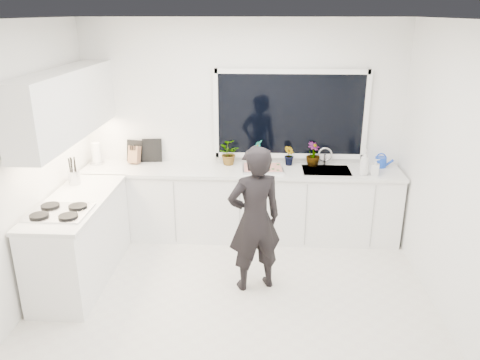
{
  "coord_description": "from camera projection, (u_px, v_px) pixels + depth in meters",
  "views": [
    {
      "loc": [
        0.28,
        -4.04,
        2.76
      ],
      "look_at": [
        0.04,
        0.4,
        1.15
      ],
      "focal_mm": 35.0,
      "sensor_mm": 36.0,
      "label": 1
    }
  ],
  "objects": [
    {
      "name": "floor",
      "position": [
        234.0,
        300.0,
        4.75
      ],
      "size": [
        4.0,
        3.5,
        0.02
      ],
      "primitive_type": "cube",
      "color": "beige",
      "rests_on": "ground"
    },
    {
      "name": "wall_back",
      "position": [
        242.0,
        129.0,
        5.94
      ],
      "size": [
        4.0,
        0.02,
        2.7
      ],
      "primitive_type": "cube",
      "color": "white",
      "rests_on": "ground"
    },
    {
      "name": "wall_left",
      "position": [
        20.0,
        171.0,
        4.39
      ],
      "size": [
        0.02,
        3.5,
        2.7
      ],
      "primitive_type": "cube",
      "color": "white",
      "rests_on": "ground"
    },
    {
      "name": "wall_right",
      "position": [
        456.0,
        178.0,
        4.19
      ],
      "size": [
        0.02,
        3.5,
        2.7
      ],
      "primitive_type": "cube",
      "color": "white",
      "rests_on": "ground"
    },
    {
      "name": "ceiling",
      "position": [
        232.0,
        18.0,
        3.83
      ],
      "size": [
        4.0,
        3.5,
        0.02
      ],
      "primitive_type": "cube",
      "color": "white",
      "rests_on": "wall_back"
    },
    {
      "name": "window",
      "position": [
        290.0,
        115.0,
        5.81
      ],
      "size": [
        1.8,
        0.02,
        1.0
      ],
      "primitive_type": "cube",
      "color": "black",
      "rests_on": "wall_back"
    },
    {
      "name": "base_cabinets_back",
      "position": [
        241.0,
        204.0,
        5.96
      ],
      "size": [
        3.92,
        0.58,
        0.88
      ],
      "primitive_type": "cube",
      "color": "white",
      "rests_on": "floor"
    },
    {
      "name": "base_cabinets_left",
      "position": [
        81.0,
        241.0,
        5.01
      ],
      "size": [
        0.58,
        1.6,
        0.88
      ],
      "primitive_type": "cube",
      "color": "white",
      "rests_on": "floor"
    },
    {
      "name": "countertop_back",
      "position": [
        241.0,
        170.0,
        5.8
      ],
      "size": [
        3.94,
        0.62,
        0.04
      ],
      "primitive_type": "cube",
      "color": "silver",
      "rests_on": "base_cabinets_back"
    },
    {
      "name": "countertop_left",
      "position": [
        75.0,
        201.0,
        4.86
      ],
      "size": [
        0.62,
        1.6,
        0.04
      ],
      "primitive_type": "cube",
      "color": "silver",
      "rests_on": "base_cabinets_left"
    },
    {
      "name": "upper_cabinets",
      "position": [
        66.0,
        104.0,
        4.87
      ],
      "size": [
        0.34,
        2.1,
        0.7
      ],
      "primitive_type": "cube",
      "color": "white",
      "rests_on": "wall_left"
    },
    {
      "name": "sink",
      "position": [
        326.0,
        174.0,
        5.76
      ],
      "size": [
        0.58,
        0.42,
        0.14
      ],
      "primitive_type": "cube",
      "color": "silver",
      "rests_on": "countertop_back"
    },
    {
      "name": "faucet",
      "position": [
        325.0,
        157.0,
        5.9
      ],
      "size": [
        0.03,
        0.03,
        0.22
      ],
      "primitive_type": "cylinder",
      "color": "silver",
      "rests_on": "countertop_back"
    },
    {
      "name": "stovetop",
      "position": [
        59.0,
        212.0,
        4.52
      ],
      "size": [
        0.56,
        0.48,
        0.03
      ],
      "primitive_type": "cube",
      "color": "black",
      "rests_on": "countertop_left"
    },
    {
      "name": "person",
      "position": [
        255.0,
        219.0,
        4.73
      ],
      "size": [
        0.66,
        0.55,
        1.55
      ],
      "primitive_type": "imported",
      "rotation": [
        0.0,
        0.0,
        3.5
      ],
      "color": "black",
      "rests_on": "floor"
    },
    {
      "name": "pizza_tray",
      "position": [
        263.0,
        169.0,
        5.75
      ],
      "size": [
        0.52,
        0.4,
        0.03
      ],
      "primitive_type": "cube",
      "rotation": [
        0.0,
        0.0,
        0.07
      ],
      "color": "silver",
      "rests_on": "countertop_back"
    },
    {
      "name": "pizza",
      "position": [
        263.0,
        167.0,
        5.75
      ],
      "size": [
        0.48,
        0.35,
        0.01
      ],
      "primitive_type": "cube",
      "rotation": [
        0.0,
        0.0,
        0.07
      ],
      "color": "#B0171B",
      "rests_on": "pizza_tray"
    },
    {
      "name": "watering_can",
      "position": [
        381.0,
        162.0,
        5.84
      ],
      "size": [
        0.16,
        0.16,
        0.13
      ],
      "primitive_type": "cylinder",
      "rotation": [
        0.0,
        0.0,
        -0.16
      ],
      "color": "#143DBC",
      "rests_on": "countertop_back"
    },
    {
      "name": "paper_towel_roll",
      "position": [
        96.0,
        154.0,
        5.94
      ],
      "size": [
        0.14,
        0.14,
        0.26
      ],
      "primitive_type": "cylinder",
      "rotation": [
        0.0,
        0.0,
        0.4
      ],
      "color": "white",
      "rests_on": "countertop_back"
    },
    {
      "name": "knife_block",
      "position": [
        135.0,
        155.0,
        5.96
      ],
      "size": [
        0.15,
        0.13,
        0.22
      ],
      "primitive_type": "cube",
      "rotation": [
        0.0,
        0.0,
        -0.26
      ],
      "color": "brown",
      "rests_on": "countertop_back"
    },
    {
      "name": "utensil_crock",
      "position": [
        74.0,
        177.0,
        5.25
      ],
      "size": [
        0.15,
        0.15,
        0.16
      ],
      "primitive_type": "cylinder",
      "rotation": [
        0.0,
        0.0,
        -0.15
      ],
      "color": "#B2B2B6",
      "rests_on": "countertop_left"
    },
    {
      "name": "picture_frame_large",
      "position": [
        135.0,
        151.0,
        6.05
      ],
      "size": [
        0.22,
        0.06,
        0.28
      ],
      "primitive_type": "cube",
      "rotation": [
        0.0,
        0.0,
        -0.21
      ],
      "color": "black",
      "rests_on": "countertop_back"
    },
    {
      "name": "picture_frame_small",
      "position": [
        152.0,
        150.0,
        6.03
      ],
      "size": [
        0.25,
        0.04,
        0.3
      ],
      "primitive_type": "cube",
      "rotation": [
        0.0,
        0.0,
        0.09
      ],
      "color": "black",
      "rests_on": "countertop_back"
    },
    {
      "name": "herb_plants",
      "position": [
        260.0,
        154.0,
        5.89
      ],
      "size": [
        1.37,
        0.34,
        0.32
      ],
      "color": "#26662D",
      "rests_on": "countertop_back"
    },
    {
      "name": "soap_bottles",
      "position": [
        368.0,
        164.0,
        5.54
      ],
      "size": [
        0.26,
        0.14,
        0.3
      ],
      "color": "#D8BF66",
      "rests_on": "countertop_back"
    }
  ]
}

